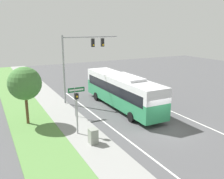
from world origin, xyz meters
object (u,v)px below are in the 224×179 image
(signal_gantry, at_px, (80,55))
(pedestrian_signal, at_px, (77,107))
(utility_cabinet, at_px, (93,136))
(street_sign, at_px, (76,96))
(bus, at_px, (122,90))

(signal_gantry, relative_size, pedestrian_signal, 2.19)
(pedestrian_signal, bearing_deg, utility_cabinet, -78.97)
(signal_gantry, height_order, pedestrian_signal, signal_gantry)
(signal_gantry, bearing_deg, street_sign, -115.56)
(signal_gantry, relative_size, utility_cabinet, 6.77)
(pedestrian_signal, distance_m, street_sign, 3.97)
(street_sign, bearing_deg, signal_gantry, 64.44)
(bus, bearing_deg, utility_cabinet, -133.30)
(street_sign, bearing_deg, bus, 4.59)
(bus, height_order, street_sign, bus)
(signal_gantry, height_order, utility_cabinet, signal_gantry)
(pedestrian_signal, height_order, street_sign, pedestrian_signal)
(bus, height_order, utility_cabinet, bus)
(signal_gantry, height_order, street_sign, signal_gantry)
(bus, height_order, signal_gantry, signal_gantry)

